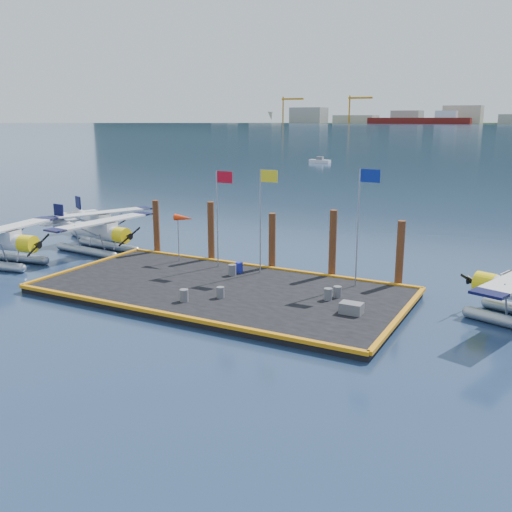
# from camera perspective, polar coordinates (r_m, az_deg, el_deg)

# --- Properties ---
(ground) EXTENTS (4000.00, 4000.00, 0.00)m
(ground) POSITION_cam_1_polar(r_m,az_deg,el_deg) (31.78, -3.56, -3.84)
(ground) COLOR #18274A
(ground) RESTS_ON ground
(dock) EXTENTS (20.00, 10.00, 0.40)m
(dock) POSITION_cam_1_polar(r_m,az_deg,el_deg) (31.72, -3.56, -3.49)
(dock) COLOR black
(dock) RESTS_ON ground
(dock_bumpers) EXTENTS (20.25, 10.25, 0.18)m
(dock_bumpers) POSITION_cam_1_polar(r_m,az_deg,el_deg) (31.63, -3.57, -2.99)
(dock_bumpers) COLOR orange
(dock_bumpers) RESTS_ON dock
(seaplane_b) EXTENTS (8.13, 8.97, 3.18)m
(seaplane_b) POSITION_cam_1_polar(r_m,az_deg,el_deg) (42.64, -15.34, 2.15)
(seaplane_b) COLOR #979EA5
(seaplane_b) RESTS_ON ground
(seaplane_c) EXTENTS (7.91, 8.29, 3.04)m
(seaplane_c) POSITION_cam_1_polar(r_m,az_deg,el_deg) (47.16, -15.44, 3.15)
(seaplane_c) COLOR #979EA5
(seaplane_c) RESTS_ON ground
(drum_0) EXTENTS (0.47, 0.47, 0.66)m
(drum_0) POSITION_cam_1_polar(r_m,az_deg,el_deg) (33.93, -2.39, -1.40)
(drum_0) COLOR #5A5B5F
(drum_0) RESTS_ON dock
(drum_1) EXTENTS (0.41, 0.41, 0.58)m
(drum_1) POSITION_cam_1_polar(r_m,az_deg,el_deg) (29.80, -3.58, -3.65)
(drum_1) COLOR #5A5B5F
(drum_1) RESTS_ON dock
(drum_2) EXTENTS (0.42, 0.42, 0.59)m
(drum_2) POSITION_cam_1_polar(r_m,az_deg,el_deg) (30.10, 8.14, -3.57)
(drum_2) COLOR #5A5B5F
(drum_2) RESTS_ON dock
(drum_3) EXTENTS (0.45, 0.45, 0.63)m
(drum_3) POSITION_cam_1_polar(r_m,az_deg,el_deg) (29.39, -7.21, -3.93)
(drum_3) COLOR #5A5B5F
(drum_3) RESTS_ON dock
(drum_4) EXTENTS (0.43, 0.43, 0.61)m
(drum_4) POSITION_cam_1_polar(r_m,az_deg,el_deg) (29.62, 7.22, -3.80)
(drum_4) COLOR #5A5B5F
(drum_4) RESTS_ON dock
(drum_5) EXTENTS (0.45, 0.45, 0.63)m
(drum_5) POSITION_cam_1_polar(r_m,az_deg,el_deg) (34.52, -1.70, -1.15)
(drum_5) COLOR #1B2096
(drum_5) RESTS_ON dock
(crate) EXTENTS (1.07, 0.71, 0.53)m
(crate) POSITION_cam_1_polar(r_m,az_deg,el_deg) (27.78, 9.51, -5.17)
(crate) COLOR #5A5B5F
(crate) RESTS_ON dock
(flagpole_red) EXTENTS (1.14, 0.08, 6.00)m
(flagpole_red) POSITION_cam_1_polar(r_m,az_deg,el_deg) (35.12, -3.62, 5.22)
(flagpole_red) COLOR #94939B
(flagpole_red) RESTS_ON dock
(flagpole_yellow) EXTENTS (1.14, 0.08, 6.20)m
(flagpole_yellow) POSITION_cam_1_polar(r_m,az_deg,el_deg) (33.65, 0.75, 5.07)
(flagpole_yellow) COLOR #94939B
(flagpole_yellow) RESTS_ON dock
(flagpole_blue) EXTENTS (1.14, 0.08, 6.50)m
(flagpole_blue) POSITION_cam_1_polar(r_m,az_deg,el_deg) (31.37, 10.56, 4.53)
(flagpole_blue) COLOR #94939B
(flagpole_blue) RESTS_ON dock
(windsock) EXTENTS (1.40, 0.44, 3.12)m
(windsock) POSITION_cam_1_polar(r_m,az_deg,el_deg) (36.80, -7.23, 3.68)
(windsock) COLOR #94939B
(windsock) RESTS_ON dock
(piling_0) EXTENTS (0.44, 0.44, 4.00)m
(piling_0) POSITION_cam_1_polar(r_m,az_deg,el_deg) (40.32, -9.92, 2.69)
(piling_0) COLOR #4A2D15
(piling_0) RESTS_ON ground
(piling_1) EXTENTS (0.44, 0.44, 4.20)m
(piling_1) POSITION_cam_1_polar(r_m,az_deg,el_deg) (37.75, -4.51, 2.26)
(piling_1) COLOR #4A2D15
(piling_1) RESTS_ON ground
(piling_2) EXTENTS (0.44, 0.44, 3.80)m
(piling_2) POSITION_cam_1_polar(r_m,az_deg,el_deg) (35.62, 1.62, 1.28)
(piling_2) COLOR #4A2D15
(piling_2) RESTS_ON ground
(piling_3) EXTENTS (0.44, 0.44, 4.30)m
(piling_3) POSITION_cam_1_polar(r_m,az_deg,el_deg) (34.03, 7.67, 1.00)
(piling_3) COLOR #4A2D15
(piling_3) RESTS_ON ground
(piling_4) EXTENTS (0.44, 0.44, 4.00)m
(piling_4) POSITION_cam_1_polar(r_m,az_deg,el_deg) (32.94, 14.19, 0.00)
(piling_4) COLOR #4A2D15
(piling_4) RESTS_ON ground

